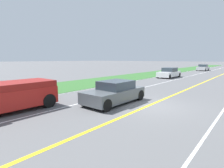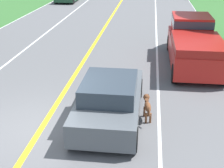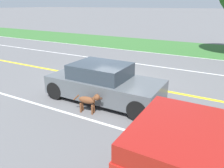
# 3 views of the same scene
# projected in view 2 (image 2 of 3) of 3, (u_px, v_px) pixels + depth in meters

# --- Properties ---
(ground_plane) EXTENTS (400.00, 400.00, 0.00)m
(ground_plane) POSITION_uv_depth(u_px,v_px,m) (42.00, 127.00, 9.37)
(ground_plane) COLOR #5B5B5E
(centre_divider_line) EXTENTS (0.18, 160.00, 0.01)m
(centre_divider_line) POSITION_uv_depth(u_px,v_px,m) (42.00, 127.00, 9.37)
(centre_divider_line) COLOR yellow
(centre_divider_line) RESTS_ON ground
(lane_dash_same_dir) EXTENTS (0.10, 160.00, 0.01)m
(lane_dash_same_dir) POSITION_uv_depth(u_px,v_px,m) (159.00, 135.00, 8.97)
(lane_dash_same_dir) COLOR white
(lane_dash_same_dir) RESTS_ON ground
(ego_car) EXTENTS (1.89, 4.21, 1.37)m
(ego_car) POSITION_uv_depth(u_px,v_px,m) (110.00, 100.00, 9.62)
(ego_car) COLOR #51565B
(ego_car) RESTS_ON ground
(dog) EXTENTS (0.31, 1.05, 0.72)m
(dog) POSITION_uv_depth(u_px,v_px,m) (147.00, 105.00, 9.71)
(dog) COLOR brown
(dog) RESTS_ON ground
(pickup_truck) EXTENTS (2.11, 5.53, 1.97)m
(pickup_truck) POSITION_uv_depth(u_px,v_px,m) (193.00, 42.00, 14.28)
(pickup_truck) COLOR red
(pickup_truck) RESTS_ON ground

